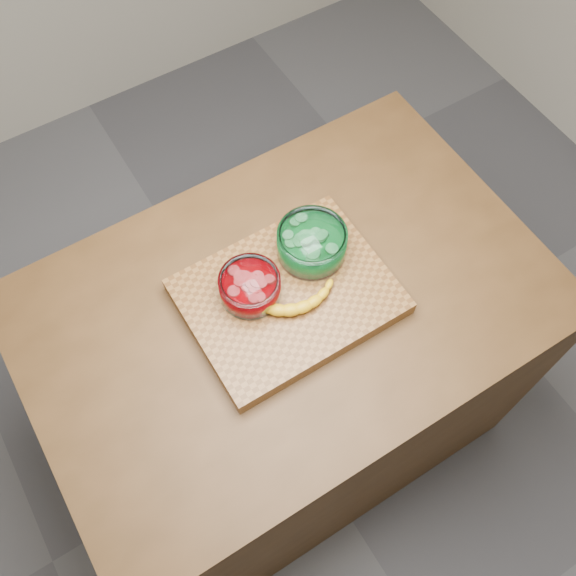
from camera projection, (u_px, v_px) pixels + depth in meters
ground at (288, 420)px, 2.25m from camera, size 3.50×3.50×0.00m
room_shell at (288, 1)px, 0.77m from camera, size 3.52×3.52×2.71m
counter at (288, 373)px, 1.85m from camera, size 1.20×0.80×0.90m
cutting_board at (288, 297)px, 1.44m from camera, size 0.45×0.35×0.04m
bowl_red at (250, 287)px, 1.39m from camera, size 0.14×0.14×0.06m
bowl_green at (312, 243)px, 1.44m from camera, size 0.16×0.16×0.07m
banana at (290, 292)px, 1.40m from camera, size 0.22×0.15×0.03m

